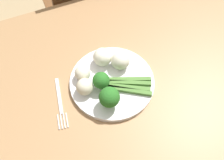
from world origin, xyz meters
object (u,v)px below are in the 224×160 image
cauliflower_back (85,87)px  plate (112,82)px  asparagus_bundle (127,85)px  cauliflower_mid (120,60)px  broccoli_left (101,81)px  dining_table (123,104)px  chair (93,11)px  cauliflower_back_right (83,73)px  fork (60,103)px  cauliflower_near_fork (102,57)px  broccoli_front (109,97)px

cauliflower_back → plate: bearing=-179.0°
asparagus_bundle → cauliflower_mid: 0.08m
broccoli_left → dining_table: bearing=161.7°
asparagus_bundle → cauliflower_mid: size_ratio=2.59×
plate → cauliflower_mid: cauliflower_mid is taller
chair → dining_table: bearing=80.3°
cauliflower_mid → cauliflower_back: 0.14m
dining_table → cauliflower_back: size_ratio=23.31×
asparagus_bundle → broccoli_left: size_ratio=2.46×
cauliflower_back_right → fork: 0.11m
dining_table → cauliflower_near_fork: 0.19m
chair → plate: (0.13, 0.52, 0.23)m
plate → broccoli_front: size_ratio=3.54×
chair → broccoli_left: size_ratio=14.41×
plate → broccoli_front: (0.04, 0.07, 0.05)m
cauliflower_back_right → cauliflower_mid: (-0.12, 0.01, 0.01)m
chair → fork: bearing=61.6°
chair → cauliflower_back: size_ratio=17.53×
broccoli_front → fork: broccoli_front is taller
cauliflower_near_fork → cauliflower_back_right: size_ratio=1.21×
cauliflower_mid → chair: bearing=-99.5°
plate → cauliflower_near_fork: size_ratio=4.44×
broccoli_left → cauliflower_mid: 0.09m
broccoli_front → cauliflower_back_right: bearing=-71.5°
dining_table → fork: 0.23m
plate → cauliflower_back: 0.09m
fork → cauliflower_near_fork: bearing=125.0°
cauliflower_back_right → dining_table: bearing=144.3°
asparagus_bundle → dining_table: bearing=156.4°
broccoli_front → fork: (0.13, -0.06, -0.05)m
plate → dining_table: bearing=134.9°
dining_table → cauliflower_back: 0.19m
cauliflower_mid → broccoli_left: bearing=30.1°
plate → cauliflower_mid: (-0.04, -0.04, 0.04)m
cauliflower_back_right → fork: (0.09, 0.05, -0.04)m
plate → broccoli_left: bearing=9.9°
dining_table → broccoli_left: 0.18m
dining_table → fork: fork is taller
chair → broccoli_front: chair is taller
plate → fork: plate is taller
asparagus_bundle → broccoli_front: bearing=-126.7°
asparagus_bundle → fork: asparagus_bundle is taller
dining_table → cauliflower_back_right: 0.20m
broccoli_front → cauliflower_near_fork: (-0.04, -0.14, -0.01)m
cauliflower_mid → cauliflower_back: size_ratio=1.15×
chair → plate: bearing=76.9°
chair → cauliflower_mid: bearing=80.9°
broccoli_left → cauliflower_mid: size_ratio=1.05×
plate → cauliflower_back: size_ratio=5.10×
fork → dining_table: bearing=92.9°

